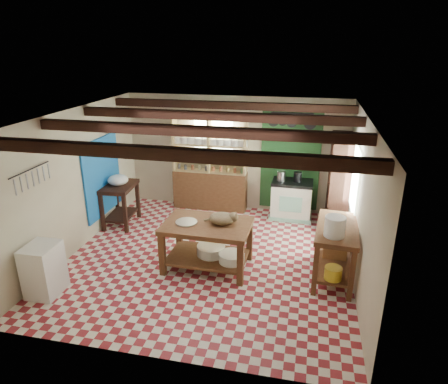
% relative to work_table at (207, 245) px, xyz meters
% --- Properties ---
extents(floor, '(5.00, 5.00, 0.02)m').
position_rel_work_table_xyz_m(floor, '(-0.05, 0.27, -0.43)').
color(floor, maroon).
rests_on(floor, ground).
extents(ceiling, '(5.00, 5.00, 0.02)m').
position_rel_work_table_xyz_m(ceiling, '(-0.05, 0.27, 2.18)').
color(ceiling, '#4D4E53').
rests_on(ceiling, wall_back).
extents(wall_back, '(5.00, 0.04, 2.60)m').
position_rel_work_table_xyz_m(wall_back, '(-0.05, 2.77, 0.88)').
color(wall_back, beige).
rests_on(wall_back, floor).
extents(wall_front, '(5.00, 0.04, 2.60)m').
position_rel_work_table_xyz_m(wall_front, '(-0.05, -2.23, 0.88)').
color(wall_front, beige).
rests_on(wall_front, floor).
extents(wall_left, '(0.04, 5.00, 2.60)m').
position_rel_work_table_xyz_m(wall_left, '(-2.55, 0.27, 0.88)').
color(wall_left, beige).
rests_on(wall_left, floor).
extents(wall_right, '(0.04, 5.00, 2.60)m').
position_rel_work_table_xyz_m(wall_right, '(2.45, 0.27, 0.88)').
color(wall_right, beige).
rests_on(wall_right, floor).
extents(ceiling_beams, '(5.00, 3.80, 0.15)m').
position_rel_work_table_xyz_m(ceiling_beams, '(-0.05, 0.27, 2.06)').
color(ceiling_beams, black).
rests_on(ceiling_beams, ceiling).
extents(blue_wall_patch, '(0.04, 1.40, 1.60)m').
position_rel_work_table_xyz_m(blue_wall_patch, '(-2.52, 1.17, 0.68)').
color(blue_wall_patch, blue).
rests_on(blue_wall_patch, wall_left).
extents(green_wall_patch, '(1.30, 0.04, 2.30)m').
position_rel_work_table_xyz_m(green_wall_patch, '(1.20, 2.74, 0.83)').
color(green_wall_patch, '#1C4820').
rests_on(green_wall_patch, wall_back).
extents(window_back, '(0.90, 0.02, 0.80)m').
position_rel_work_table_xyz_m(window_back, '(-0.55, 2.75, 1.28)').
color(window_back, silver).
rests_on(window_back, wall_back).
extents(window_right, '(0.02, 1.30, 1.20)m').
position_rel_work_table_xyz_m(window_right, '(2.43, 1.27, 0.98)').
color(window_right, silver).
rests_on(window_right, wall_right).
extents(utensil_rail, '(0.06, 0.90, 0.28)m').
position_rel_work_table_xyz_m(utensil_rail, '(-2.49, -0.93, 1.36)').
color(utensil_rail, black).
rests_on(utensil_rail, wall_left).
extents(pot_rack, '(0.86, 0.12, 0.36)m').
position_rel_work_table_xyz_m(pot_rack, '(1.20, 2.32, 1.76)').
color(pot_rack, black).
rests_on(pot_rack, ceiling).
extents(shelving_unit, '(1.70, 0.34, 2.20)m').
position_rel_work_table_xyz_m(shelving_unit, '(-0.60, 2.58, 0.68)').
color(shelving_unit, tan).
rests_on(shelving_unit, floor).
extents(tall_rack, '(0.40, 0.86, 2.00)m').
position_rel_work_table_xyz_m(tall_rack, '(2.23, 2.07, 0.58)').
color(tall_rack, black).
rests_on(tall_rack, floor).
extents(work_table, '(1.49, 1.01, 0.83)m').
position_rel_work_table_xyz_m(work_table, '(0.00, 0.00, 0.00)').
color(work_table, brown).
rests_on(work_table, floor).
extents(stove, '(0.88, 0.60, 0.86)m').
position_rel_work_table_xyz_m(stove, '(1.29, 2.42, 0.01)').
color(stove, '#EFE5CF').
rests_on(stove, floor).
extents(prep_table, '(0.68, 0.93, 0.90)m').
position_rel_work_table_xyz_m(prep_table, '(-2.25, 1.30, 0.03)').
color(prep_table, black).
rests_on(prep_table, floor).
extents(white_cabinet, '(0.46, 0.55, 0.82)m').
position_rel_work_table_xyz_m(white_cabinet, '(-2.27, -1.29, -0.00)').
color(white_cabinet, white).
rests_on(white_cabinet, floor).
extents(right_counter, '(0.75, 1.35, 0.94)m').
position_rel_work_table_xyz_m(right_counter, '(2.13, 0.12, 0.05)').
color(right_counter, brown).
rests_on(right_counter, floor).
extents(cat, '(0.49, 0.40, 0.20)m').
position_rel_work_table_xyz_m(cat, '(0.25, 0.04, 0.51)').
color(cat, '#957C56').
rests_on(cat, work_table).
extents(steel_tray, '(0.38, 0.38, 0.02)m').
position_rel_work_table_xyz_m(steel_tray, '(-0.35, -0.04, 0.43)').
color(steel_tray, '#9A99A0').
rests_on(steel_tray, work_table).
extents(basin_large, '(0.50, 0.50, 0.17)m').
position_rel_work_table_xyz_m(basin_large, '(0.05, 0.05, -0.11)').
color(basin_large, white).
rests_on(basin_large, work_table).
extents(basin_small, '(0.44, 0.44, 0.15)m').
position_rel_work_table_xyz_m(basin_small, '(0.45, -0.11, -0.12)').
color(basin_small, white).
rests_on(basin_small, work_table).
extents(kettle_left, '(0.18, 0.18, 0.21)m').
position_rel_work_table_xyz_m(kettle_left, '(1.04, 2.42, 0.55)').
color(kettle_left, '#9A99A0').
rests_on(kettle_left, stove).
extents(kettle_right, '(0.17, 0.17, 0.22)m').
position_rel_work_table_xyz_m(kettle_right, '(1.39, 2.42, 0.55)').
color(kettle_right, black).
rests_on(kettle_right, stove).
extents(enamel_bowl, '(0.46, 0.46, 0.21)m').
position_rel_work_table_xyz_m(enamel_bowl, '(-2.25, 1.30, 0.59)').
color(enamel_bowl, white).
rests_on(enamel_bowl, prep_table).
extents(white_bucket, '(0.34, 0.34, 0.31)m').
position_rel_work_table_xyz_m(white_bucket, '(2.05, -0.22, 0.68)').
color(white_bucket, white).
rests_on(white_bucket, right_counter).
extents(wicker_basket, '(0.42, 0.35, 0.28)m').
position_rel_work_table_xyz_m(wicker_basket, '(2.15, 0.42, -0.03)').
color(wicker_basket, '#A66F43').
rests_on(wicker_basket, right_counter).
extents(yellow_tub, '(0.29, 0.29, 0.20)m').
position_rel_work_table_xyz_m(yellow_tub, '(2.09, -0.33, -0.07)').
color(yellow_tub, gold).
rests_on(yellow_tub, right_counter).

